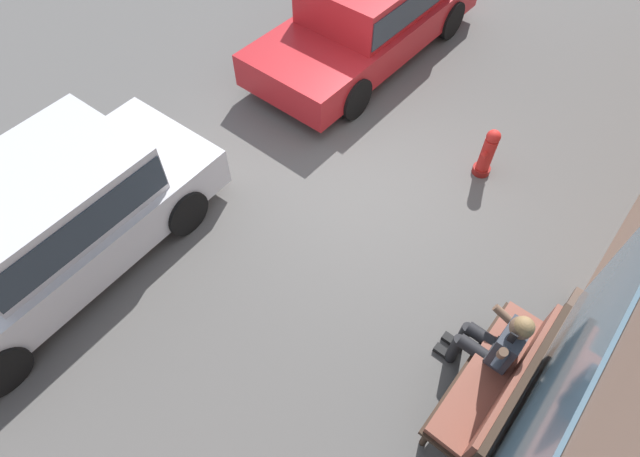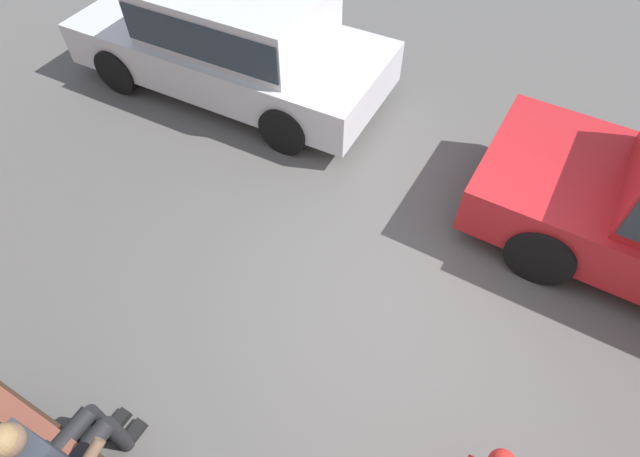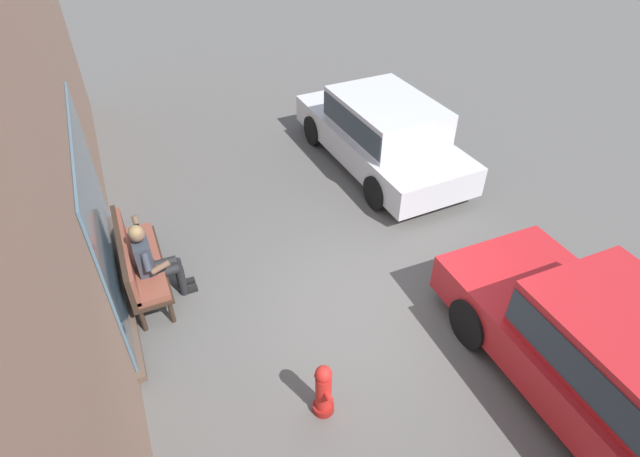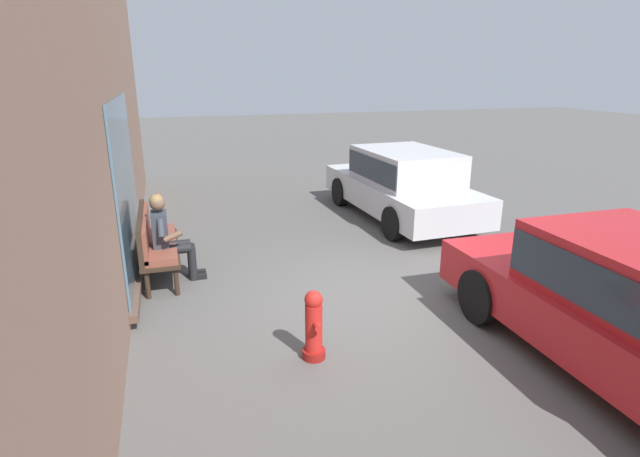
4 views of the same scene
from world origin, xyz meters
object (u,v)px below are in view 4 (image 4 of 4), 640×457
object	(u,v)px
fire_hydrant	(314,326)
person_on_phone	(168,235)
bench	(153,240)
parked_car_mid	(403,181)

from	to	relation	value
fire_hydrant	person_on_phone	bearing A→B (deg)	28.17
bench	parked_car_mid	bearing A→B (deg)	-70.73
parked_car_mid	fire_hydrant	xyz separation A→B (m)	(-4.73, 3.39, -0.41)
person_on_phone	fire_hydrant	xyz separation A→B (m)	(-2.72, -1.46, -0.33)
fire_hydrant	bench	bearing A→B (deg)	29.58
bench	fire_hydrant	world-z (taller)	bench
person_on_phone	parked_car_mid	distance (m)	5.25
bench	fire_hydrant	bearing A→B (deg)	-150.42
bench	person_on_phone	size ratio (longest dim) A/B	1.34
parked_car_mid	fire_hydrant	size ratio (longest dim) A/B	5.45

